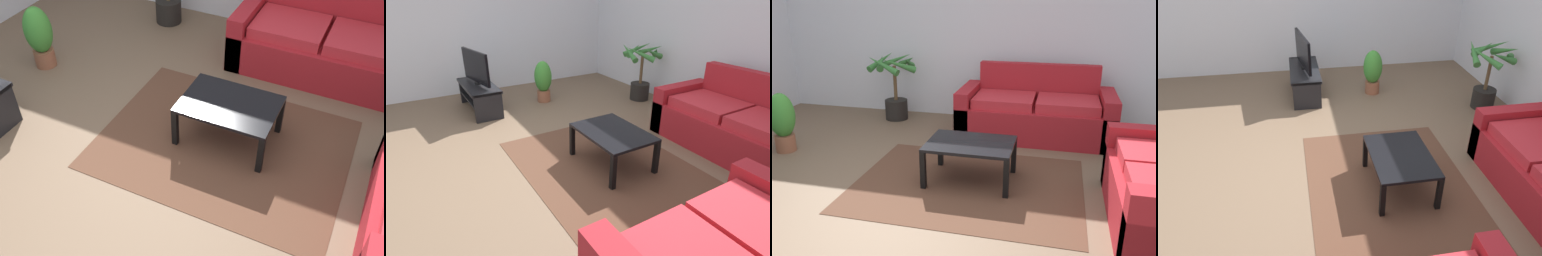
% 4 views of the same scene
% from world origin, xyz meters
% --- Properties ---
extents(ground_plane, '(6.60, 6.60, 0.00)m').
position_xyz_m(ground_plane, '(0.00, 0.00, 0.00)').
color(ground_plane, brown).
extents(wall_back, '(6.00, 0.06, 2.70)m').
position_xyz_m(wall_back, '(0.00, 3.00, 1.35)').
color(wall_back, silver).
rests_on(wall_back, ground).
extents(couch_main, '(1.94, 0.90, 0.90)m').
position_xyz_m(couch_main, '(1.05, 2.28, 0.30)').
color(couch_main, maroon).
rests_on(couch_main, ground).
extents(coffee_table, '(0.84, 0.61, 0.40)m').
position_xyz_m(coffee_table, '(0.53, 0.80, 0.35)').
color(coffee_table, black).
rests_on(coffee_table, ground).
extents(area_rug, '(2.20, 1.70, 0.01)m').
position_xyz_m(area_rug, '(0.53, 0.70, 0.00)').
color(area_rug, '#513323').
rests_on(area_rug, ground).
extents(potted_palm, '(0.75, 0.73, 0.99)m').
position_xyz_m(potted_palm, '(-1.01, 2.55, 0.50)').
color(potted_palm, black).
rests_on(potted_palm, ground).
extents(potted_plant_small, '(0.30, 0.30, 0.70)m').
position_xyz_m(potted_plant_small, '(-1.78, 1.04, 0.38)').
color(potted_plant_small, brown).
rests_on(potted_plant_small, ground).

